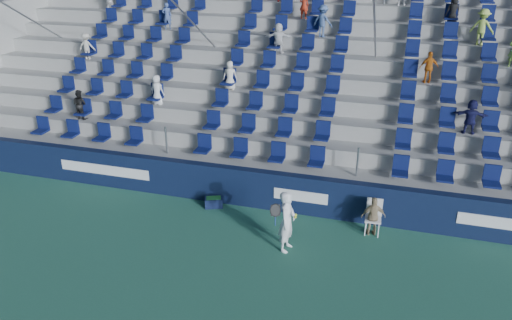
{
  "coord_description": "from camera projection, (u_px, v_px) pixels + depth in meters",
  "views": [
    {
      "loc": [
        3.85,
        -9.72,
        7.5
      ],
      "look_at": [
        0.2,
        2.8,
        1.7
      ],
      "focal_mm": 35.0,
      "sensor_mm": 36.0,
      "label": 1
    }
  ],
  "objects": [
    {
      "name": "line_judge",
      "position": [
        373.0,
        216.0,
        13.59
      ],
      "size": [
        0.72,
        0.44,
        1.14
      ],
      "primitive_type": "imported",
      "rotation": [
        0.0,
        0.0,
        3.4
      ],
      "color": "tan",
      "rests_on": "ground"
    },
    {
      "name": "ball_bin",
      "position": [
        214.0,
        202.0,
        15.19
      ],
      "size": [
        0.63,
        0.53,
        0.3
      ],
      "color": "#0F1737",
      "rests_on": "ground"
    },
    {
      "name": "line_judge_chair",
      "position": [
        374.0,
        214.0,
        13.73
      ],
      "size": [
        0.46,
        0.47,
        0.99
      ],
      "color": "white",
      "rests_on": "ground"
    },
    {
      "name": "tennis_player",
      "position": [
        287.0,
        221.0,
        12.83
      ],
      "size": [
        0.69,
        0.67,
        1.68
      ],
      "color": "silver",
      "rests_on": "ground"
    },
    {
      "name": "grandstand",
      "position": [
        291.0,
        93.0,
        18.92
      ],
      "size": [
        24.0,
        8.17,
        6.63
      ],
      "color": "#969691",
      "rests_on": "ground"
    },
    {
      "name": "sponsor_wall",
      "position": [
        253.0,
        188.0,
        15.07
      ],
      "size": [
        24.0,
        0.32,
        1.2
      ],
      "color": "#0E1936",
      "rests_on": "ground"
    },
    {
      "name": "ground",
      "position": [
        217.0,
        264.0,
        12.56
      ],
      "size": [
        70.0,
        70.0,
        0.0
      ],
      "primitive_type": "plane",
      "color": "#2E6C54",
      "rests_on": "ground"
    }
  ]
}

